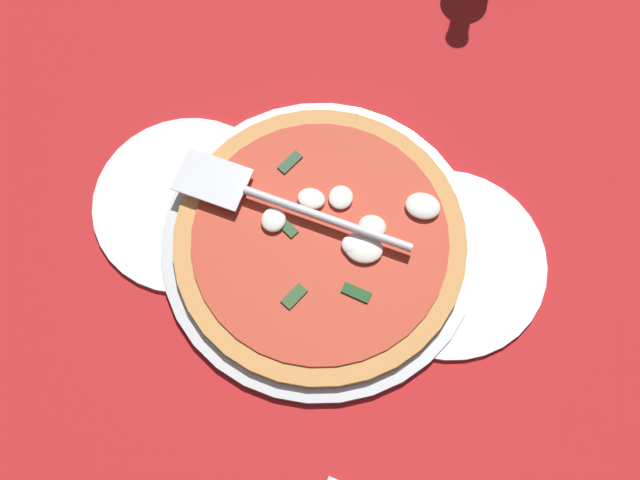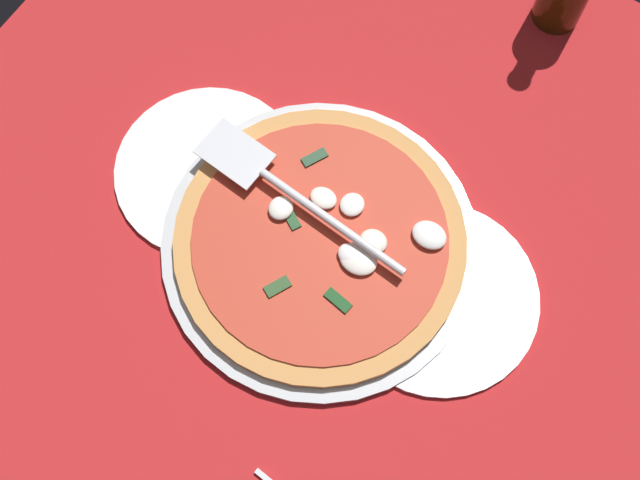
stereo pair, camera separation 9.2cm
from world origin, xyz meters
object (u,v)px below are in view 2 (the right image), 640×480
(dinner_plate_left, at_px, (438,297))
(pizza, at_px, (322,240))
(dinner_plate_right, at_px, (208,171))
(pizza_server, at_px, (291,193))

(dinner_plate_left, distance_m, pizza, 0.15)
(dinner_plate_right, distance_m, pizza_server, 0.12)
(dinner_plate_left, xyz_separation_m, pizza, (0.15, 0.02, 0.02))
(dinner_plate_left, bearing_deg, pizza_server, -1.52)
(pizza, bearing_deg, dinner_plate_left, -173.03)
(dinner_plate_left, relative_size, pizza_server, 0.81)
(pizza_server, bearing_deg, dinner_plate_right, 13.01)
(pizza, xyz_separation_m, pizza_server, (0.06, -0.02, 0.02))
(dinner_plate_left, xyz_separation_m, dinner_plate_right, (0.32, 0.01, 0.00))
(dinner_plate_left, height_order, dinner_plate_right, same)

